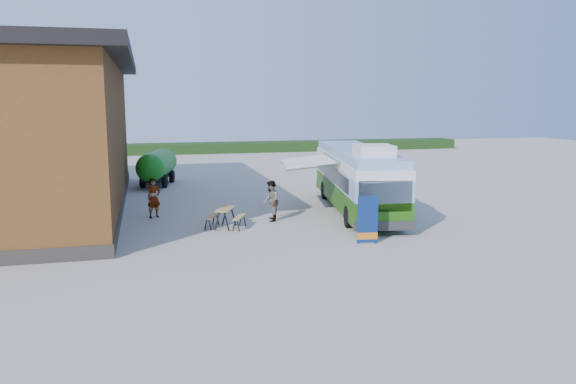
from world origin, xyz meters
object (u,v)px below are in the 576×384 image
object	(u,v)px
banner	(367,224)
person_a	(154,198)
bus	(356,177)
picnic_table	(225,213)
person_b	(271,201)
slurry_tanker	(157,165)

from	to	relation	value
banner	person_a	distance (m)	10.24
bus	banner	xyz separation A→B (m)	(-1.92, -6.15, -0.91)
bus	picnic_table	xyz separation A→B (m)	(-6.71, -2.25, -1.03)
picnic_table	banner	bearing A→B (deg)	-15.45
picnic_table	person_b	size ratio (longest dim) A/B	1.03
person_b	person_a	bearing A→B (deg)	-99.43
person_a	slurry_tanker	size ratio (longest dim) A/B	0.32
banner	person_b	bearing A→B (deg)	128.58
picnic_table	person_b	bearing A→B (deg)	45.54
picnic_table	slurry_tanker	bearing A→B (deg)	124.33
person_a	person_b	bearing A→B (deg)	-50.29
bus	person_a	bearing A→B (deg)	-174.25
bus	picnic_table	bearing A→B (deg)	-151.79
picnic_table	slurry_tanker	distance (m)	13.42
person_b	slurry_tanker	world-z (taller)	slurry_tanker
bus	banner	bearing A→B (deg)	-97.73
person_a	slurry_tanker	bearing A→B (deg)	59.65
banner	person_a	xyz separation A→B (m)	(-7.65, 6.80, 0.17)
bus	slurry_tanker	size ratio (longest dim) A/B	2.01
bus	person_a	xyz separation A→B (m)	(-9.57, 0.65, -0.75)
person_a	person_b	xyz separation A→B (m)	(5.01, -2.04, -0.00)
bus	person_a	world-z (taller)	bus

